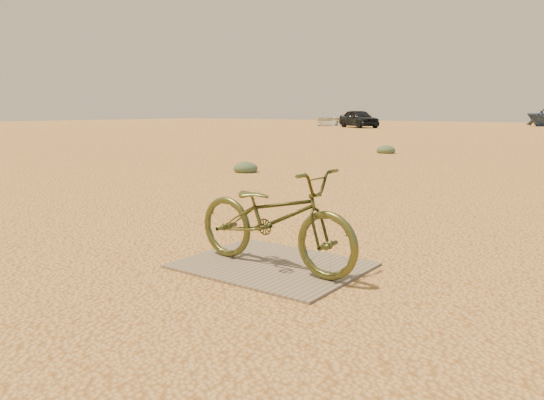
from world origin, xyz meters
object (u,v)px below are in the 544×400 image
Objects in this scene: car at (359,119)px; boat_near_left at (330,119)px; plywood_board at (272,265)px; bicycle at (274,218)px.

boat_near_left is (-4.65, 3.76, -0.13)m from car.
car is (-16.28, 33.80, 0.68)m from plywood_board.
bicycle is at bearing -66.99° from boat_near_left.
bicycle is (0.07, -0.06, 0.44)m from plywood_board.
car is at bearing -45.10° from boat_near_left.
car is at bearing 28.18° from bicycle.
plywood_board is 0.93× the size of bicycle.
car reaches higher than plywood_board.
plywood_board is 0.28× the size of boat_near_left.
car is 0.74× the size of boat_near_left.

